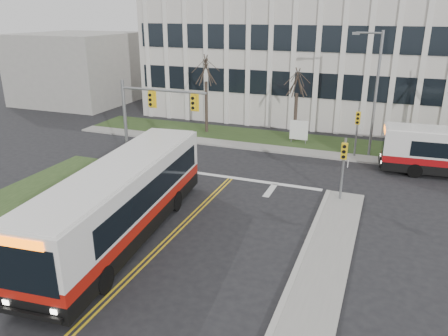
% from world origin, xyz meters
% --- Properties ---
extents(ground, '(120.00, 120.00, 0.00)m').
position_xyz_m(ground, '(0.00, 0.00, 0.00)').
color(ground, black).
rests_on(ground, ground).
extents(sidewalk_east, '(2.00, 26.00, 0.14)m').
position_xyz_m(sidewalk_east, '(7.50, -5.00, 0.07)').
color(sidewalk_east, '#9E9B93').
rests_on(sidewalk_east, ground).
extents(sidewalk_cross, '(44.00, 1.60, 0.14)m').
position_xyz_m(sidewalk_cross, '(5.00, 15.20, 0.07)').
color(sidewalk_cross, '#9E9B93').
rests_on(sidewalk_cross, ground).
extents(building_lawn, '(44.00, 5.00, 0.12)m').
position_xyz_m(building_lawn, '(5.00, 18.00, 0.06)').
color(building_lawn, '#29411B').
rests_on(building_lawn, ground).
extents(office_building, '(40.00, 16.00, 12.00)m').
position_xyz_m(office_building, '(5.00, 30.00, 6.00)').
color(office_building, beige).
rests_on(office_building, ground).
extents(building_annex, '(12.00, 12.00, 8.00)m').
position_xyz_m(building_annex, '(-26.00, 26.00, 4.00)').
color(building_annex, '#9E9B93').
rests_on(building_annex, ground).
extents(mast_arm_signal, '(6.11, 0.38, 6.20)m').
position_xyz_m(mast_arm_signal, '(-5.62, 7.16, 4.26)').
color(mast_arm_signal, slate).
rests_on(mast_arm_signal, ground).
extents(signal_pole_near, '(0.34, 0.39, 3.80)m').
position_xyz_m(signal_pole_near, '(7.20, 6.90, 2.50)').
color(signal_pole_near, slate).
rests_on(signal_pole_near, ground).
extents(signal_pole_far, '(0.34, 0.39, 3.80)m').
position_xyz_m(signal_pole_far, '(7.20, 15.40, 2.50)').
color(signal_pole_far, slate).
rests_on(signal_pole_far, ground).
extents(streetlight, '(2.15, 0.25, 9.20)m').
position_xyz_m(streetlight, '(8.03, 16.20, 5.19)').
color(streetlight, slate).
rests_on(streetlight, ground).
extents(directory_sign, '(1.50, 0.12, 2.00)m').
position_xyz_m(directory_sign, '(2.50, 17.50, 1.17)').
color(directory_sign, slate).
rests_on(directory_sign, ground).
extents(tree_left, '(1.80, 1.80, 7.70)m').
position_xyz_m(tree_left, '(-6.00, 18.00, 5.51)').
color(tree_left, '#42352B').
rests_on(tree_left, ground).
extents(tree_mid, '(1.80, 1.80, 6.82)m').
position_xyz_m(tree_mid, '(2.00, 18.20, 4.88)').
color(tree_mid, '#42352B').
rests_on(tree_mid, ground).
extents(bus_main, '(4.33, 13.91, 3.65)m').
position_xyz_m(bus_main, '(-2.14, -1.19, 1.82)').
color(bus_main, silver).
rests_on(bus_main, ground).
extents(newspaper_box_red, '(0.62, 0.59, 0.95)m').
position_xyz_m(newspaper_box_red, '(-7.01, -3.46, 0.47)').
color(newspaper_box_red, maroon).
rests_on(newspaper_box_red, ground).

